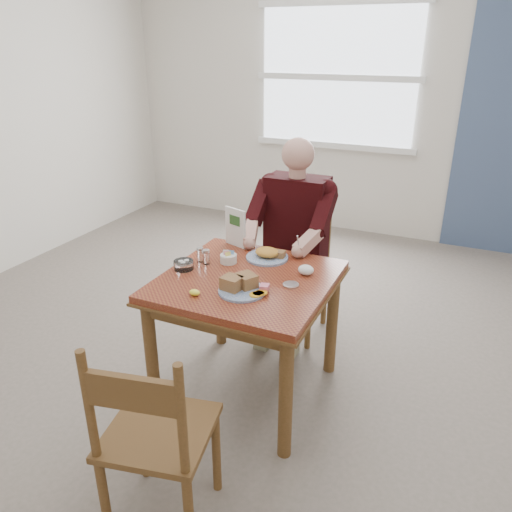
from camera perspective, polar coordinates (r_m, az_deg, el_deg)
The scene contains 16 objects.
floor at distance 3.13m, azimuth -0.94°, elevation -14.92°, with size 6.00×6.00×0.00m, color #665E52.
wall_back at distance 5.35m, azimuth 13.53°, elevation 16.99°, with size 5.50×5.50×0.00m, color silver.
lemon_wedge at distance 2.55m, azimuth -7.03°, elevation -4.17°, with size 0.06×0.04×0.03m, color #FDF535.
napkin at distance 2.76m, azimuth 5.73°, elevation -1.59°, with size 0.09×0.07×0.06m, color white.
metal_dish at distance 2.64m, azimuth 4.01°, elevation -3.31°, with size 0.09×0.09×0.01m, color silver.
window at distance 5.39m, azimuth 9.27°, elevation 19.50°, with size 1.72×0.04×1.42m.
table at distance 2.78m, azimuth -1.03°, elevation -4.52°, with size 0.92×0.92×0.75m.
chair_far at distance 3.51m, azimuth 4.60°, elevation -1.28°, with size 0.42×0.42×0.95m.
chair_near at distance 2.16m, azimuth -11.51°, elevation -19.62°, with size 0.50×0.50×0.95m.
diner at distance 3.30m, azimuth 4.25°, elevation 3.38°, with size 0.53×0.56×1.39m.
near_plate at distance 2.57m, azimuth -1.65°, elevation -3.43°, with size 0.31×0.31×0.08m.
far_plate at distance 2.95m, azimuth 1.39°, elevation 0.16°, with size 0.26×0.26×0.07m.
caddy at distance 2.90m, azimuth -3.17°, elevation -0.28°, with size 0.13×0.13×0.07m.
shakers at distance 2.90m, azimuth -6.05°, elevation 0.04°, with size 0.10×0.07×0.09m.
creamer at distance 2.84m, azimuth -8.27°, elevation -1.00°, with size 0.15×0.15×0.05m.
menu at distance 3.10m, azimuth -2.37°, elevation 3.31°, with size 0.16×0.07×0.24m.
Camera 1 is at (1.06, -2.21, 1.94)m, focal length 35.00 mm.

